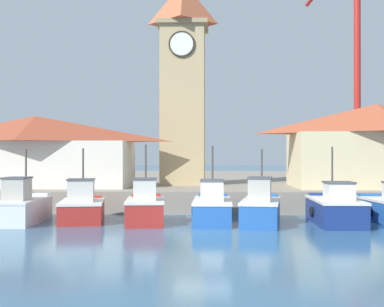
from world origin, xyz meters
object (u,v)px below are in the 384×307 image
fishing_boat_mid_right (261,208)px  warehouse_left (36,150)px  fishing_boat_right_inner (335,209)px  port_crane_near (355,87)px  fishing_boat_left_inner (82,207)px  fishing_boat_center (212,208)px  clock_tower (183,77)px  warehouse_right (377,145)px  fishing_boat_left_outer (22,207)px  fishing_boat_mid_left (145,208)px

fishing_boat_mid_right → warehouse_left: size_ratio=0.39×
fishing_boat_right_inner → port_crane_near: (5.72, 18.29, 8.33)m
fishing_boat_left_inner → fishing_boat_right_inner: bearing=-1.7°
fishing_boat_right_inner → fishing_boat_center: bearing=177.4°
fishing_boat_center → clock_tower: (-2.15, 10.84, 8.18)m
clock_tower → port_crane_near: 15.69m
fishing_boat_center → fishing_boat_mid_right: bearing=-12.2°
fishing_boat_left_inner → warehouse_left: 9.94m
fishing_boat_center → clock_tower: bearing=101.2°
fishing_boat_mid_right → warehouse_right: 13.05m
fishing_boat_left_outer → warehouse_left: 9.37m
warehouse_right → port_crane_near: 10.47m
fishing_boat_left_inner → warehouse_right: 19.87m
fishing_boat_right_inner → port_crane_near: bearing=72.6°
fishing_boat_right_inner → warehouse_right: (4.77, 9.14, 3.34)m
fishing_boat_center → warehouse_left: bearing=145.7°
warehouse_left → port_crane_near: 26.19m
port_crane_near → warehouse_left: bearing=-157.2°
fishing_boat_left_outer → clock_tower: 15.84m
fishing_boat_left_inner → warehouse_right: bearing=26.6°
fishing_boat_center → warehouse_right: (10.85, 8.87, 3.35)m
fishing_boat_right_inner → fishing_boat_mid_left: bearing=-179.0°
fishing_boat_mid_left → port_crane_near: (15.15, 18.46, 8.31)m
fishing_boat_mid_right → fishing_boat_right_inner: 3.69m
fishing_boat_left_outer → fishing_boat_right_inner: 15.66m
fishing_boat_mid_right → warehouse_left: warehouse_left is taller
fishing_boat_right_inner → warehouse_right: warehouse_right is taller
clock_tower → fishing_boat_left_inner: bearing=-112.9°
fishing_boat_left_outer → warehouse_right: bearing=24.7°
warehouse_right → fishing_boat_mid_right: bearing=-132.0°
clock_tower → fishing_boat_left_outer: bearing=-123.2°
fishing_boat_mid_left → fishing_boat_center: (3.34, 0.44, -0.03)m
clock_tower → warehouse_left: clock_tower is taller
fishing_boat_mid_left → fishing_boat_right_inner: (9.42, 0.16, -0.02)m
warehouse_right → fishing_boat_left_outer: bearing=-155.3°
fishing_boat_left_outer → fishing_boat_mid_right: bearing=0.1°
fishing_boat_left_inner → fishing_boat_center: fishing_boat_center is taller
fishing_boat_right_inner → warehouse_left: (-17.90, 8.35, 2.95)m
fishing_boat_mid_right → fishing_boat_mid_left: bearing=179.2°
fishing_boat_left_inner → fishing_boat_left_outer: bearing=-167.5°
port_crane_near → fishing_boat_mid_right: bearing=-116.9°
fishing_boat_mid_left → clock_tower: clock_tower is taller
fishing_boat_right_inner → clock_tower: clock_tower is taller
warehouse_right → warehouse_left: bearing=-178.0°
fishing_boat_left_outer → warehouse_right: (20.43, 9.40, 3.31)m
fishing_boat_center → fishing_boat_right_inner: bearing=-2.6°
fishing_boat_mid_right → fishing_boat_right_inner: bearing=3.8°
warehouse_left → fishing_boat_mid_right: bearing=-31.2°
fishing_boat_mid_left → fishing_boat_center: 3.37m
fishing_boat_mid_right → port_crane_near: port_crane_near is taller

